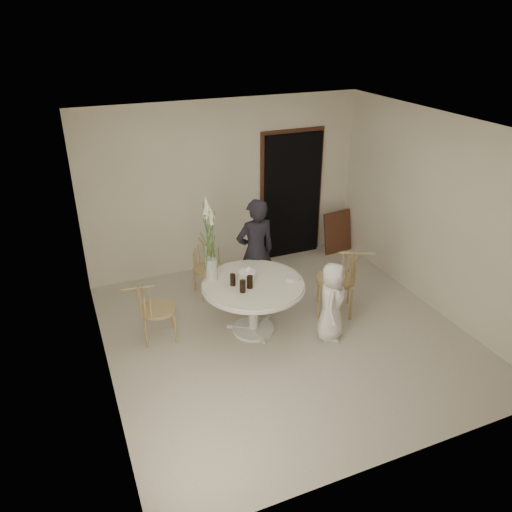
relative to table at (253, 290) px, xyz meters
name	(u,v)px	position (x,y,z in m)	size (l,w,h in m)	color
ground	(285,334)	(0.35, -0.25, -0.62)	(4.50, 4.50, 0.00)	beige
room_shell	(289,221)	(0.35, -0.25, 1.00)	(4.50, 4.50, 4.50)	white
doorway	(292,196)	(1.50, 1.94, 0.43)	(1.00, 0.10, 2.10)	black
door_trim	(291,192)	(1.50, 1.98, 0.49)	(1.12, 0.03, 2.22)	brown
table	(253,290)	(0.00, 0.00, 0.00)	(1.33, 1.33, 0.73)	silver
picture_frame	(337,232)	(2.29, 1.70, -0.25)	(0.55, 0.04, 0.73)	brown
chair_far	(206,261)	(-0.25, 1.24, -0.11)	(0.45, 0.49, 0.78)	tan
chair_right	(346,273)	(1.35, -0.05, -0.01)	(0.70, 0.68, 0.94)	tan
chair_left	(149,305)	(-1.29, 0.34, -0.10)	(0.51, 0.48, 0.80)	tan
girl	(256,252)	(0.32, 0.69, 0.17)	(0.58, 0.38, 1.58)	black
boy	(332,302)	(0.86, -0.52, -0.08)	(0.52, 0.34, 1.07)	white
birthday_cake	(247,275)	(-0.04, 0.11, 0.17)	(0.23, 0.23, 0.16)	white
cola_tumbler_a	(243,286)	(-0.21, -0.17, 0.19)	(0.07, 0.07, 0.16)	black
cola_tumbler_b	(250,282)	(-0.09, -0.10, 0.20)	(0.08, 0.08, 0.16)	black
cola_tumbler_c	(232,279)	(-0.25, 0.08, 0.18)	(0.06, 0.06, 0.13)	black
cola_tumbler_d	(233,280)	(-0.26, 0.04, 0.19)	(0.07, 0.07, 0.15)	black
plate_stack	(292,278)	(0.50, -0.11, 0.14)	(0.18, 0.18, 0.05)	silver
flower_vase	(210,243)	(-0.46, 0.30, 0.62)	(0.15, 0.15, 1.14)	silver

